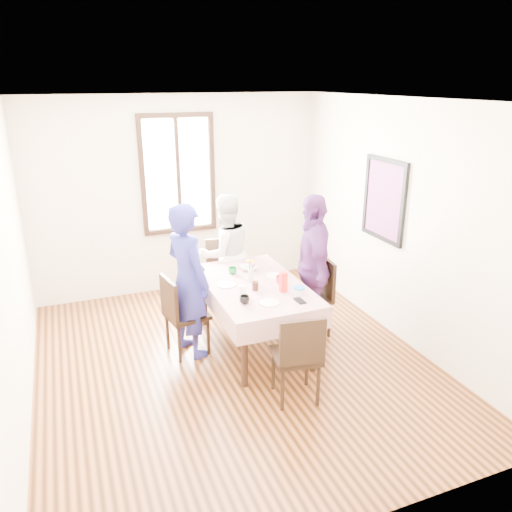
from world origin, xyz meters
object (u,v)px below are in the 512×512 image
Objects in this scene: dining_table at (254,315)px; person_left at (187,281)px; chair_right at (311,297)px; chair_near at (296,355)px; chair_far at (225,276)px; chair_left at (187,314)px; person_far at (225,253)px; person_right at (311,266)px.

person_left is at bearing 168.62° from dining_table.
chair_right and chair_near have the same top height.
chair_near is at bearing 97.10° from chair_far.
chair_far is at bearing -58.54° from person_left.
person_left reaches higher than chair_far.
person_left is (-0.72, 1.20, 0.39)m from chair_near.
person_far is (0.74, 0.89, 0.32)m from chair_left.
person_far is 0.91× the size of person_right.
person_left reaches higher than person_right.
chair_far is at bearing -127.60° from person_right.
chair_right is 1.00× the size of chair_near.
chair_left is 1.41m from chair_near.
person_left is at bearing 91.67° from chair_right.
chair_left is 0.39m from person_left.
dining_table is at bearing 99.19° from chair_right.
chair_right is at bearing 65.75° from chair_near.
person_far reaches higher than dining_table.
chair_right is at bearing 76.73° from chair_left.
chair_right and chair_far have the same top height.
person_right is at bearing 66.47° from chair_near.
chair_near is 2.12m from person_far.
chair_right is (0.74, 0.05, 0.08)m from dining_table.
person_far is at bearing 42.09° from chair_right.
person_left is (-0.72, -0.91, 0.39)m from chair_far.
dining_table is at bearing 99.42° from chair_near.
person_left is at bearing 42.36° from person_far.
person_left is 1.10× the size of person_far.
chair_left is 1.00× the size of chair_right.
chair_far and chair_near have the same top height.
chair_right reaches higher than dining_table.
chair_near is at bearing -90.00° from dining_table.
person_right is (1.45, -0.10, 0.39)m from chair_left.
chair_far is at bearing 41.56° from chair_right.
chair_far is 1.30m from person_right.
person_far is (0.00, 2.09, 0.32)m from chair_near.
chair_far is 0.54× the size of person_left.
chair_far is at bearing -98.92° from person_far.
person_far is at bearing 90.00° from dining_table.
chair_left and chair_right have the same top height.
chair_right is 0.54× the size of person_left.
person_far is at bearing 99.42° from chair_near.
chair_near is 0.59× the size of person_far.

